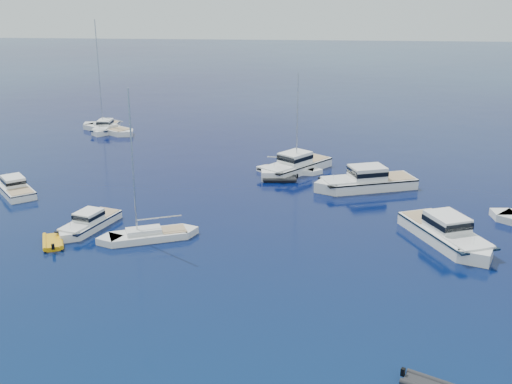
# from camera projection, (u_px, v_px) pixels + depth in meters

# --- Properties ---
(ground) EXTENTS (400.00, 400.00, 0.00)m
(ground) POSITION_uv_depth(u_px,v_px,m) (260.00, 352.00, 37.14)
(ground) COLOR #082A4B
(ground) RESTS_ON ground
(motor_cruiser_right) EXTENTS (7.60, 11.80, 2.98)m
(motor_cruiser_right) POSITION_uv_depth(u_px,v_px,m) (447.00, 242.00, 52.68)
(motor_cruiser_right) COLOR silver
(motor_cruiser_right) RESTS_ON ground
(motor_cruiser_left) EXTENTS (4.62, 8.08, 2.03)m
(motor_cruiser_left) POSITION_uv_depth(u_px,v_px,m) (89.00, 229.00, 55.54)
(motor_cruiser_left) COLOR silver
(motor_cruiser_left) RESTS_ON ground
(motor_cruiser_centre) EXTENTS (12.15, 7.17, 3.05)m
(motor_cruiser_centre) POSITION_uv_depth(u_px,v_px,m) (364.00, 188.00, 66.18)
(motor_cruiser_centre) COLOR silver
(motor_cruiser_centre) RESTS_ON ground
(motor_cruiser_far_l) EXTENTS (7.29, 8.11, 2.20)m
(motor_cruiser_far_l) POSITION_uv_depth(u_px,v_px,m) (14.00, 192.00, 65.01)
(motor_cruiser_far_l) COLOR white
(motor_cruiser_far_l) RESTS_ON ground
(motor_cruiser_distant) EXTENTS (9.50, 10.65, 2.88)m
(motor_cruiser_distant) POSITION_uv_depth(u_px,v_px,m) (294.00, 172.00, 71.81)
(motor_cruiser_distant) COLOR white
(motor_cruiser_distant) RESTS_ON ground
(motor_cruiser_horizon) EXTENTS (2.50, 8.00, 2.09)m
(motor_cruiser_horizon) POSITION_uv_depth(u_px,v_px,m) (105.00, 131.00, 91.11)
(motor_cruiser_horizon) COLOR white
(motor_cruiser_horizon) RESTS_ON ground
(sailboat_mid_l) EXTENTS (9.22, 5.62, 13.24)m
(sailboat_mid_l) POSITION_uv_depth(u_px,v_px,m) (148.00, 239.00, 53.34)
(sailboat_mid_l) COLOR silver
(sailboat_mid_l) RESTS_ON ground
(sailboat_centre) EXTENTS (8.03, 2.71, 11.60)m
(sailboat_centre) POSITION_uv_depth(u_px,v_px,m) (289.00, 172.00, 71.69)
(sailboat_centre) COLOR white
(sailboat_centre) RESTS_ON ground
(sailboat_far_l) EXTENTS (10.68, 8.51, 16.12)m
(sailboat_far_l) POSITION_uv_depth(u_px,v_px,m) (108.00, 132.00, 90.82)
(sailboat_far_l) COLOR silver
(sailboat_far_l) RESTS_ON ground
(tender_yellow) EXTENTS (3.17, 4.02, 0.95)m
(tender_yellow) POSITION_uv_depth(u_px,v_px,m) (53.00, 244.00, 52.27)
(tender_yellow) COLOR orange
(tender_yellow) RESTS_ON ground
(tender_grey_far) EXTENTS (3.97, 2.36, 0.95)m
(tender_grey_far) POSITION_uv_depth(u_px,v_px,m) (280.00, 181.00, 68.74)
(tender_grey_far) COLOR black
(tender_grey_far) RESTS_ON ground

